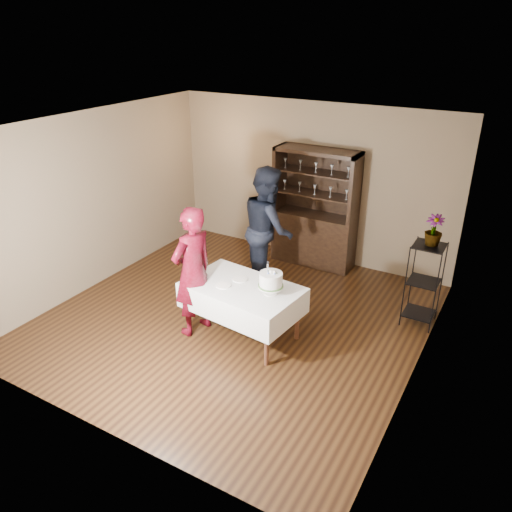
{
  "coord_description": "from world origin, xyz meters",
  "views": [
    {
      "loc": [
        3.27,
        -5.1,
        3.85
      ],
      "look_at": [
        0.29,
        0.1,
        1.02
      ],
      "focal_mm": 35.0,
      "sensor_mm": 36.0,
      "label": 1
    }
  ],
  "objects_px": {
    "china_hutch": "(314,227)",
    "potted_plant": "(434,230)",
    "man": "(268,228)",
    "woman": "(193,272)",
    "cake_table": "(242,298)",
    "cake": "(271,281)",
    "plant_etagere": "(424,281)"
  },
  "relations": [
    {
      "from": "china_hutch",
      "to": "cake",
      "type": "height_order",
      "value": "china_hutch"
    },
    {
      "from": "man",
      "to": "china_hutch",
      "type": "bearing_deg",
      "value": -51.96
    },
    {
      "from": "china_hutch",
      "to": "plant_etagere",
      "type": "bearing_deg",
      "value": -26.83
    },
    {
      "from": "cake",
      "to": "potted_plant",
      "type": "relative_size",
      "value": 1.08
    },
    {
      "from": "plant_etagere",
      "to": "cake",
      "type": "xyz_separation_m",
      "value": [
        -1.57,
        -1.47,
        0.27
      ]
    },
    {
      "from": "woman",
      "to": "cake",
      "type": "xyz_separation_m",
      "value": [
        1.03,
        0.23,
        0.03
      ]
    },
    {
      "from": "plant_etagere",
      "to": "man",
      "type": "xyz_separation_m",
      "value": [
        -2.37,
        -0.07,
        0.32
      ]
    },
    {
      "from": "man",
      "to": "potted_plant",
      "type": "relative_size",
      "value": 4.68
    },
    {
      "from": "china_hutch",
      "to": "cake",
      "type": "distance_m",
      "value": 2.58
    },
    {
      "from": "woman",
      "to": "china_hutch",
      "type": "bearing_deg",
      "value": -178.64
    },
    {
      "from": "man",
      "to": "cake_table",
      "type": "bearing_deg",
      "value": 158.32
    },
    {
      "from": "plant_etagere",
      "to": "woman",
      "type": "relative_size",
      "value": 0.67
    },
    {
      "from": "cake_table",
      "to": "potted_plant",
      "type": "distance_m",
      "value": 2.63
    },
    {
      "from": "china_hutch",
      "to": "woman",
      "type": "bearing_deg",
      "value": -100.68
    },
    {
      "from": "potted_plant",
      "to": "man",
      "type": "bearing_deg",
      "value": -177.73
    },
    {
      "from": "plant_etagere",
      "to": "cake_table",
      "type": "height_order",
      "value": "plant_etagere"
    },
    {
      "from": "man",
      "to": "potted_plant",
      "type": "bearing_deg",
      "value": -124.98
    },
    {
      "from": "woman",
      "to": "cake",
      "type": "distance_m",
      "value": 1.06
    },
    {
      "from": "china_hutch",
      "to": "cake_table",
      "type": "xyz_separation_m",
      "value": [
        0.1,
        -2.53,
        -0.09
      ]
    },
    {
      "from": "china_hutch",
      "to": "plant_etagere",
      "type": "xyz_separation_m",
      "value": [
        2.08,
        -1.05,
        -0.01
      ]
    },
    {
      "from": "plant_etagere",
      "to": "cake",
      "type": "distance_m",
      "value": 2.17
    },
    {
      "from": "plant_etagere",
      "to": "woman",
      "type": "height_order",
      "value": "woman"
    },
    {
      "from": "plant_etagere",
      "to": "cake",
      "type": "height_order",
      "value": "plant_etagere"
    },
    {
      "from": "man",
      "to": "potted_plant",
      "type": "distance_m",
      "value": 2.43
    },
    {
      "from": "china_hutch",
      "to": "potted_plant",
      "type": "bearing_deg",
      "value": -26.04
    },
    {
      "from": "cake",
      "to": "potted_plant",
      "type": "xyz_separation_m",
      "value": [
        1.59,
        1.49,
        0.47
      ]
    },
    {
      "from": "china_hutch",
      "to": "potted_plant",
      "type": "relative_size",
      "value": 4.83
    },
    {
      "from": "cake_table",
      "to": "potted_plant",
      "type": "bearing_deg",
      "value": 37.11
    },
    {
      "from": "woman",
      "to": "potted_plant",
      "type": "distance_m",
      "value": 3.17
    },
    {
      "from": "cake_table",
      "to": "man",
      "type": "bearing_deg",
      "value": 105.57
    },
    {
      "from": "plant_etagere",
      "to": "cake",
      "type": "relative_size",
      "value": 2.68
    },
    {
      "from": "cake_table",
      "to": "cake",
      "type": "xyz_separation_m",
      "value": [
        0.41,
        0.02,
        0.36
      ]
    }
  ]
}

